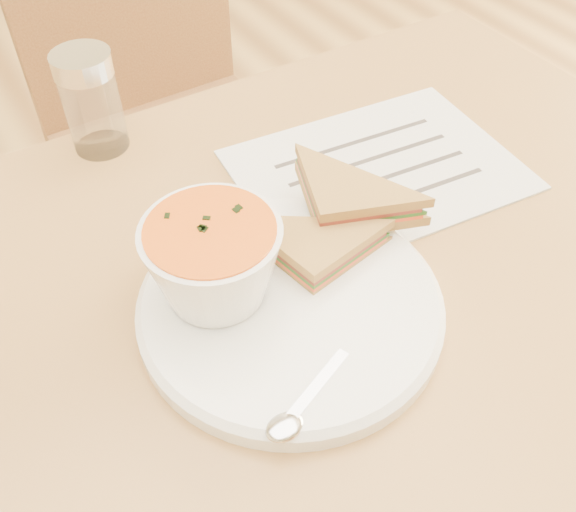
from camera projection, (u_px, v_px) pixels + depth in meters
dining_table at (301, 466)px, 0.87m from camera, size 1.00×0.70×0.75m
chair_far at (183, 146)px, 1.21m from camera, size 0.42×0.42×0.93m
plate at (290, 306)px, 0.57m from camera, size 0.34×0.34×0.02m
soup_bowl at (214, 265)px, 0.54m from camera, size 0.13×0.13×0.08m
sandwich_half_a at (314, 288)px, 0.55m from camera, size 0.12×0.12×0.03m
sandwich_half_b at (320, 229)px, 0.59m from camera, size 0.14×0.14×0.03m
spoon at (319, 384)px, 0.50m from camera, size 0.16×0.09×0.01m
paper_menu at (377, 169)px, 0.71m from camera, size 0.32×0.25×0.00m
condiment_shaker at (92, 102)px, 0.71m from camera, size 0.08×0.08×0.12m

